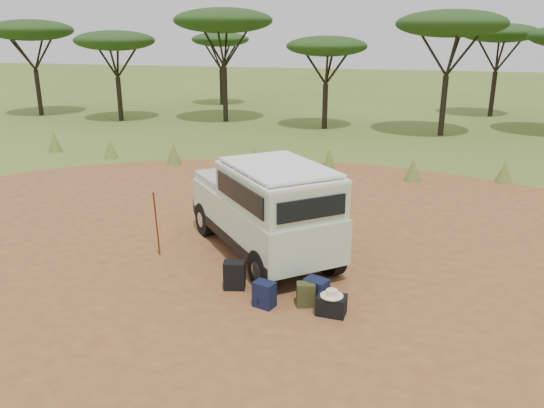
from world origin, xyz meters
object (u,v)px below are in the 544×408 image
(backpack_navy, at_px, (264,294))
(duffel_navy, at_px, (316,291))
(safari_vehicle, at_px, (265,210))
(backpack_black, at_px, (234,275))
(walking_staff, at_px, (157,225))
(backpack_olive, at_px, (306,295))
(hard_case, at_px, (331,305))

(backpack_navy, height_order, duffel_navy, backpack_navy)
(safari_vehicle, xyz_separation_m, duffel_navy, (1.58, -1.90, -0.85))
(backpack_black, relative_size, duffel_navy, 1.21)
(walking_staff, relative_size, backpack_olive, 3.51)
(walking_staff, relative_size, backpack_black, 2.83)
(backpack_navy, distance_m, duffel_navy, 0.99)
(safari_vehicle, xyz_separation_m, backpack_olive, (1.43, -2.09, -0.86))
(safari_vehicle, distance_m, backpack_navy, 2.58)
(walking_staff, distance_m, backpack_black, 2.43)
(hard_case, bearing_deg, backpack_navy, -174.88)
(backpack_olive, height_order, hard_case, backpack_olive)
(backpack_black, distance_m, backpack_olive, 1.55)
(backpack_navy, relative_size, duffel_navy, 1.05)
(walking_staff, distance_m, backpack_olive, 3.94)
(safari_vehicle, distance_m, hard_case, 3.12)
(backpack_black, bearing_deg, walking_staff, 142.44)
(backpack_black, distance_m, hard_case, 2.09)
(duffel_navy, bearing_deg, walking_staff, -174.50)
(backpack_navy, bearing_deg, hard_case, 19.62)
(walking_staff, xyz_separation_m, backpack_navy, (2.97, -1.48, -0.55))
(hard_case, bearing_deg, backpack_black, 168.77)
(backpack_black, distance_m, backpack_navy, 0.96)
(walking_staff, xyz_separation_m, backpack_olive, (3.70, -1.24, -0.57))
(backpack_black, height_order, hard_case, backpack_black)
(hard_case, bearing_deg, duffel_navy, 136.27)
(safari_vehicle, xyz_separation_m, backpack_navy, (0.70, -2.34, -0.84))
(backpack_navy, bearing_deg, walking_staff, 169.87)
(safari_vehicle, bearing_deg, hard_case, -1.84)
(duffel_navy, height_order, hard_case, duffel_navy)
(safari_vehicle, height_order, duffel_navy, safari_vehicle)
(walking_staff, bearing_deg, safari_vehicle, 0.16)
(safari_vehicle, xyz_separation_m, walking_staff, (-2.27, -0.85, -0.29))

